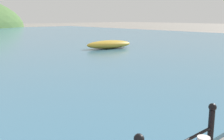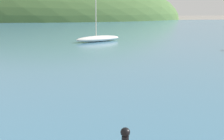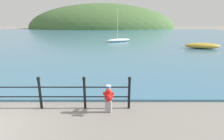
# 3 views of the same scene
# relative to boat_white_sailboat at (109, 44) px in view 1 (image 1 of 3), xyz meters

# --- Properties ---
(boat_white_sailboat) EXTENTS (3.86, 2.02, 0.63)m
(boat_white_sailboat) POSITION_rel_boat_white_sailboat_xyz_m (0.00, 0.00, 0.00)
(boat_white_sailboat) COLOR gold
(boat_white_sailboat) RESTS_ON water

